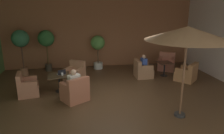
{
  "coord_description": "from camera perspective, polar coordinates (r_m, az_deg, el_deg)",
  "views": [
    {
      "loc": [
        -1.2,
        -6.74,
        3.12
      ],
      "look_at": [
        0.0,
        0.44,
        1.03
      ],
      "focal_mm": 33.1,
      "sensor_mm": 36.0,
      "label": 1
    }
  ],
  "objects": [
    {
      "name": "open_laptop",
      "position": [
        8.12,
        -13.8,
        -1.67
      ],
      "size": [
        0.37,
        0.33,
        0.2
      ],
      "color": "#9EA0A5",
      "rests_on": "cafe_table_front_left"
    },
    {
      "name": "patron_blue_shirt",
      "position": [
        9.6,
        8.78,
        1.21
      ],
      "size": [
        0.23,
        0.35,
        0.66
      ],
      "color": "#324C9A",
      "rests_on": "ground_plane"
    },
    {
      "name": "armchair_front_left_north",
      "position": [
        9.12,
        -10.16,
        -2.07
      ],
      "size": [
        0.99,
        1.01,
        0.9
      ],
      "color": "#A97654",
      "rests_on": "ground_plane"
    },
    {
      "name": "potted_tree_left_corner",
      "position": [
        10.78,
        -17.71,
        6.96
      ],
      "size": [
        0.8,
        0.8,
        2.07
      ],
      "color": "#3F382C",
      "rests_on": "ground_plane"
    },
    {
      "name": "cafe_table_front_right",
      "position": [
        10.01,
        14.32,
        0.39
      ],
      "size": [
        0.66,
        0.66,
        0.66
      ],
      "color": "black",
      "rests_on": "ground_plane"
    },
    {
      "name": "iced_drink_cup",
      "position": [
        8.0,
        -13.6,
        -1.91
      ],
      "size": [
        0.08,
        0.08,
        0.11
      ],
      "primitive_type": "cylinder",
      "color": "white",
      "rests_on": "cafe_table_front_left"
    },
    {
      "name": "armchair_front_left_east",
      "position": [
        8.22,
        -22.36,
        -5.16
      ],
      "size": [
        0.83,
        0.87,
        0.86
      ],
      "color": "#A86C4F",
      "rests_on": "ground_plane"
    },
    {
      "name": "armchair_front_right_east",
      "position": [
        11.1,
        14.79,
        0.87
      ],
      "size": [
        1.08,
        1.07,
        0.88
      ],
      "color": "#B1674F",
      "rests_on": "ground_plane"
    },
    {
      "name": "wall_back_brick",
      "position": [
        11.21,
        -3.35,
        10.76
      ],
      "size": [
        10.19,
        0.08,
        4.19
      ],
      "primitive_type": "cube",
      "color": "brown",
      "rests_on": "ground_plane"
    },
    {
      "name": "armchair_front_right_south",
      "position": [
        9.69,
        8.44,
        -1.03
      ],
      "size": [
        0.76,
        0.77,
        0.82
      ],
      "color": "#A57753",
      "rests_on": "ground_plane"
    },
    {
      "name": "armchair_front_left_south",
      "position": [
        7.27,
        -10.14,
        -6.77
      ],
      "size": [
        1.06,
        1.04,
        0.88
      ],
      "color": "#AB664A",
      "rests_on": "ground_plane"
    },
    {
      "name": "patron_by_window",
      "position": [
        7.16,
        -10.46,
        -3.6
      ],
      "size": [
        0.45,
        0.4,
        0.67
      ],
      "color": "silver",
      "rests_on": "ground_plane"
    },
    {
      "name": "cafe_table_front_left",
      "position": [
        8.14,
        -14.45,
        -2.91
      ],
      "size": [
        0.86,
        0.86,
        0.66
      ],
      "color": "black",
      "rests_on": "ground_plane"
    },
    {
      "name": "patio_umbrella_tall_red",
      "position": [
        5.95,
        20.19,
        8.59
      ],
      "size": [
        2.31,
        2.31,
        2.65
      ],
      "color": "#2D2D2D",
      "rests_on": "ground_plane"
    },
    {
      "name": "potted_tree_mid_right",
      "position": [
        10.4,
        -23.9,
        6.43
      ],
      "size": [
        0.79,
        0.79,
        2.17
      ],
      "color": "#A16A48",
      "rests_on": "ground_plane"
    },
    {
      "name": "ground_plane",
      "position": [
        7.53,
        0.56,
        -8.54
      ],
      "size": [
        10.19,
        8.8,
        0.02
      ],
      "primitive_type": "cube",
      "color": "#503823"
    },
    {
      "name": "armchair_front_right_north",
      "position": [
        9.69,
        19.94,
        -1.88
      ],
      "size": [
        1.11,
        1.11,
        0.82
      ],
      "color": "#A67144",
      "rests_on": "ground_plane"
    },
    {
      "name": "potted_tree_mid_left",
      "position": [
        10.78,
        -3.94,
        5.7
      ],
      "size": [
        0.74,
        0.74,
        1.76
      ],
      "color": "silver",
      "rests_on": "ground_plane"
    }
  ]
}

